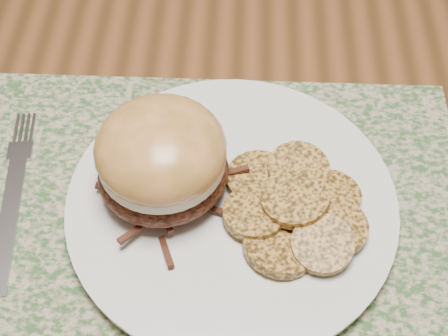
# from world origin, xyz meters

# --- Properties ---
(dining_table) EXTENTS (1.50, 0.90, 0.75)m
(dining_table) POSITION_xyz_m (0.00, 0.00, 0.67)
(dining_table) COLOR brown
(dining_table) RESTS_ON ground
(placemat) EXTENTS (0.45, 0.33, 0.00)m
(placemat) POSITION_xyz_m (-0.18, -0.18, 0.75)
(placemat) COLOR #32552C
(placemat) RESTS_ON dining_table
(dinner_plate) EXTENTS (0.26, 0.26, 0.02)m
(dinner_plate) POSITION_xyz_m (-0.16, -0.17, 0.76)
(dinner_plate) COLOR silver
(dinner_plate) RESTS_ON placemat
(pork_sandwich) EXTENTS (0.14, 0.14, 0.08)m
(pork_sandwich) POSITION_xyz_m (-0.22, -0.16, 0.81)
(pork_sandwich) COLOR black
(pork_sandwich) RESTS_ON dinner_plate
(roasted_potatoes) EXTENTS (0.14, 0.15, 0.03)m
(roasted_potatoes) POSITION_xyz_m (-0.11, -0.18, 0.78)
(roasted_potatoes) COLOR #B88536
(roasted_potatoes) RESTS_ON dinner_plate
(fork) EXTENTS (0.04, 0.19, 0.00)m
(fork) POSITION_xyz_m (-0.35, -0.16, 0.76)
(fork) COLOR #B3B3BA
(fork) RESTS_ON placemat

